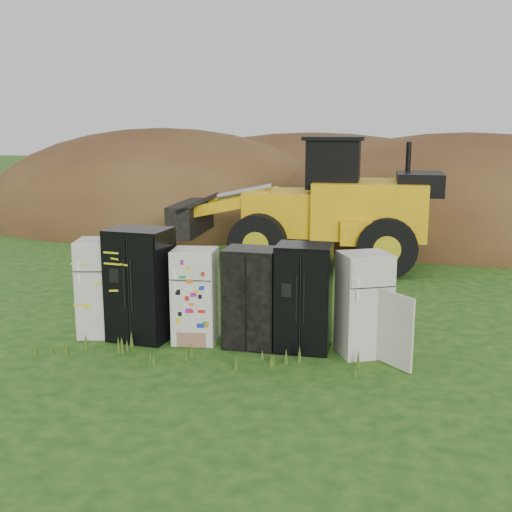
{
  "coord_description": "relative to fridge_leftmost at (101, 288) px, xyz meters",
  "views": [
    {
      "loc": [
        2.68,
        -10.22,
        3.74
      ],
      "look_at": [
        0.02,
        2.0,
        1.16
      ],
      "focal_mm": 45.0,
      "sensor_mm": 36.0,
      "label": 1
    }
  ],
  "objects": [
    {
      "name": "fridge_black_right",
      "position": [
        3.65,
        0.01,
        0.03
      ],
      "size": [
        0.9,
        0.75,
        1.8
      ],
      "primitive_type": null,
      "rotation": [
        0.0,
        0.0,
        0.0
      ],
      "color": "black",
      "rests_on": "ground"
    },
    {
      "name": "dirt_mound_right",
      "position": [
        7.44,
        12.87,
        -0.87
      ],
      "size": [
        15.22,
        11.16,
        6.93
      ],
      "primitive_type": "ellipsoid",
      "color": "#412515",
      "rests_on": "ground"
    },
    {
      "name": "ground",
      "position": [
        2.39,
        -0.03,
        -0.87
      ],
      "size": [
        120.0,
        120.0,
        0.0
      ],
      "primitive_type": "plane",
      "color": "#184612",
      "rests_on": "ground"
    },
    {
      "name": "fridge_black_side",
      "position": [
        0.77,
        -0.04,
        0.12
      ],
      "size": [
        1.1,
        0.91,
        1.97
      ],
      "primitive_type": null,
      "rotation": [
        0.0,
        0.0,
        -0.1
      ],
      "color": "black",
      "rests_on": "ground"
    },
    {
      "name": "fridge_dark_mid",
      "position": [
        2.75,
        -0.01,
        -0.02
      ],
      "size": [
        0.89,
        0.73,
        1.7
      ],
      "primitive_type": null,
      "rotation": [
        0.0,
        0.0,
        -0.02
      ],
      "color": "black",
      "rests_on": "ground"
    },
    {
      "name": "fridge_leftmost",
      "position": [
        0.0,
        0.0,
        0.0
      ],
      "size": [
        0.91,
        0.88,
        1.74
      ],
      "primitive_type": null,
      "rotation": [
        0.0,
        0.0,
        0.21
      ],
      "color": "silver",
      "rests_on": "ground"
    },
    {
      "name": "fridge_sticker",
      "position": [
        1.75,
        0.0,
        -0.05
      ],
      "size": [
        0.8,
        0.75,
        1.64
      ],
      "primitive_type": null,
      "rotation": [
        0.0,
        0.0,
        0.11
      ],
      "color": "white",
      "rests_on": "ground"
    },
    {
      "name": "dirt_mound_left",
      "position": [
        -3.93,
        13.71,
        -0.87
      ],
      "size": [
        15.01,
        11.25,
        7.18
      ],
      "primitive_type": "ellipsoid",
      "color": "#412515",
      "rests_on": "ground"
    },
    {
      "name": "dirt_mound_back",
      "position": [
        1.37,
        18.69,
        -0.87
      ],
      "size": [
        18.34,
        12.22,
        6.74
      ],
      "primitive_type": "ellipsoid",
      "color": "#412515",
      "rests_on": "ground"
    },
    {
      "name": "wheel_loader",
      "position": [
        2.61,
        6.67,
        0.84
      ],
      "size": [
        7.15,
        3.04,
        3.42
      ],
      "primitive_type": null,
      "rotation": [
        0.0,
        0.0,
        0.02
      ],
      "color": "yellow",
      "rests_on": "ground"
    },
    {
      "name": "fridge_open_door",
      "position": [
        4.65,
        -0.01,
        -0.02
      ],
      "size": [
        1.0,
        0.97,
        1.7
      ],
      "primitive_type": null,
      "rotation": [
        0.0,
        0.0,
        0.43
      ],
      "color": "silver",
      "rests_on": "ground"
    }
  ]
}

